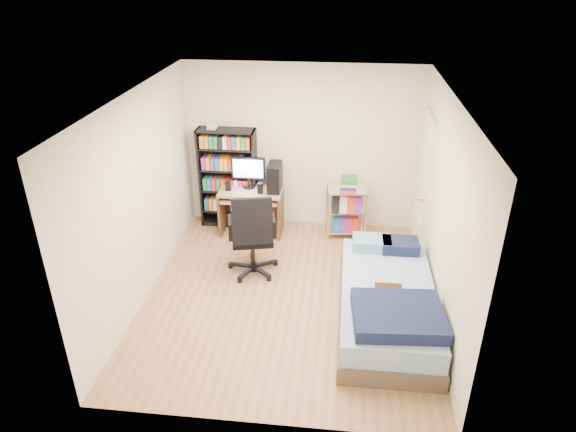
# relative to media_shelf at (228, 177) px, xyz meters

# --- Properties ---
(room) EXTENTS (3.58, 4.08, 2.58)m
(room) POSITION_rel_media_shelf_xyz_m (1.12, -1.84, 0.46)
(room) COLOR #A47A52
(room) RESTS_ON ground
(media_shelf) EXTENTS (0.87, 0.29, 1.61)m
(media_shelf) POSITION_rel_media_shelf_xyz_m (0.00, 0.00, 0.00)
(media_shelf) COLOR black
(media_shelf) RESTS_ON room
(computer_desk) EXTENTS (0.93, 0.54, 1.18)m
(computer_desk) POSITION_rel_media_shelf_xyz_m (0.48, -0.19, -0.16)
(computer_desk) COLOR tan
(computer_desk) RESTS_ON room
(office_chair) EXTENTS (0.83, 0.83, 1.17)m
(office_chair) POSITION_rel_media_shelf_xyz_m (0.61, -1.37, -0.42)
(office_chair) COLOR black
(office_chair) RESTS_ON room
(wire_cart) EXTENTS (0.62, 0.47, 0.93)m
(wire_cart) POSITION_rel_media_shelf_xyz_m (1.82, -0.17, -0.19)
(wire_cart) COLOR silver
(wire_cart) RESTS_ON room
(bed) EXTENTS (1.08, 2.16, 0.62)m
(bed) POSITION_rel_media_shelf_xyz_m (2.31, -2.24, -0.52)
(bed) COLOR brown
(bed) RESTS_ON room
(door) EXTENTS (0.12, 0.80, 2.00)m
(door) POSITION_rel_media_shelf_xyz_m (2.84, -0.49, 0.20)
(door) COLOR silver
(door) RESTS_ON room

